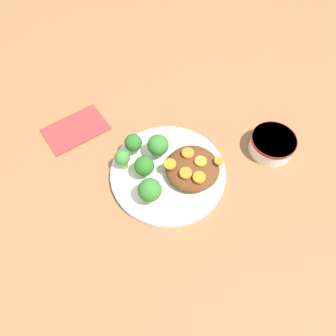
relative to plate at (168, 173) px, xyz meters
name	(u,v)px	position (x,y,z in m)	size (l,w,h in m)	color
ground_plane	(168,175)	(0.00, 0.00, -0.01)	(4.00, 4.00, 0.00)	#8C603D
plate	(168,173)	(0.00, 0.00, 0.00)	(0.25, 0.25, 0.02)	white
dip_bowl	(272,144)	(0.22, -0.11, 0.01)	(0.10, 0.10, 0.04)	white
stew_mound	(192,168)	(0.04, -0.04, 0.02)	(0.12, 0.11, 0.03)	#5B3319
broccoli_floret_0	(144,166)	(-0.04, 0.03, 0.04)	(0.04, 0.04, 0.06)	#759E51
broccoli_floret_1	(158,146)	(0.01, 0.05, 0.04)	(0.05, 0.05, 0.06)	#7FA85B
broccoli_floret_2	(133,143)	(-0.02, 0.09, 0.04)	(0.04, 0.04, 0.05)	#759E51
broccoli_floret_3	(122,159)	(-0.06, 0.08, 0.03)	(0.03, 0.03, 0.05)	#759E51
broccoli_floret_4	(150,190)	(-0.07, -0.02, 0.04)	(0.05, 0.05, 0.06)	#7FA85B
carrot_slice_0	(219,161)	(0.08, -0.07, 0.04)	(0.02, 0.02, 0.00)	orange
carrot_slice_1	(186,173)	(0.01, -0.04, 0.04)	(0.03, 0.03, 0.01)	orange
carrot_slice_2	(201,161)	(0.05, -0.04, 0.04)	(0.03, 0.03, 0.01)	orange
carrot_slice_3	(188,153)	(0.05, -0.01, 0.04)	(0.03, 0.03, 0.01)	orange
carrot_slice_4	(199,177)	(0.02, -0.07, 0.04)	(0.03, 0.03, 0.01)	orange
carrot_slice_5	(171,164)	(0.00, -0.01, 0.04)	(0.03, 0.03, 0.01)	orange
napkin	(75,129)	(-0.07, 0.24, -0.01)	(0.16, 0.11, 0.01)	#B73333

